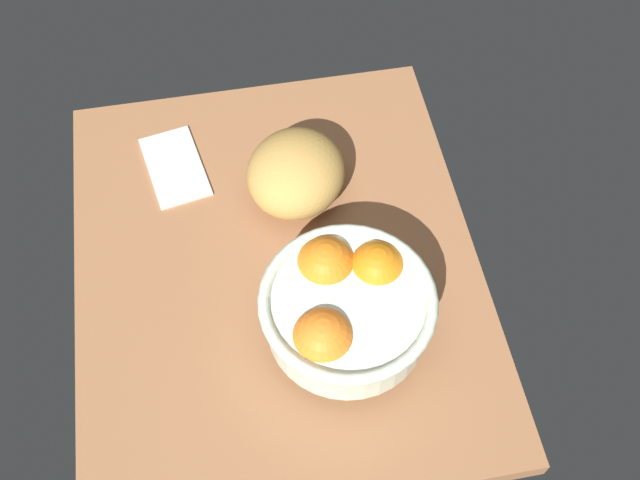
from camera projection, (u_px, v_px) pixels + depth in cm
name	position (u px, v px, depth cm)	size (l,w,h in cm)	color
ground_plane	(278.00, 268.00, 109.92)	(69.54, 57.16, 3.00)	#96623E
fruit_bowl	(345.00, 306.00, 97.58)	(22.77, 22.77, 11.56)	silver
bread_loaf	(296.00, 173.00, 111.02)	(15.53, 14.33, 10.20)	#B98B44
napkin_folded	(175.00, 166.00, 117.66)	(14.41, 8.12, 0.85)	silver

